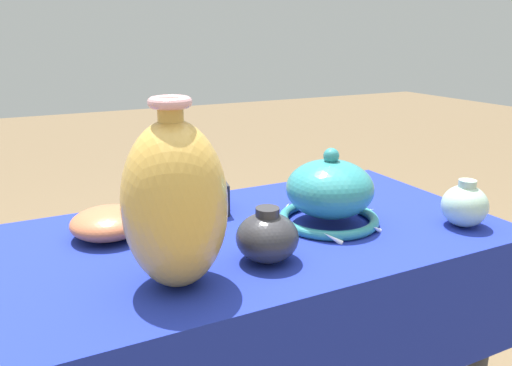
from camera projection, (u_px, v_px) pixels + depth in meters
display_table at (254, 273)px, 1.11m from camera, size 1.12×0.59×0.75m
vase_tall_bulbous at (175, 204)px, 0.83m from camera, size 0.18×0.18×0.32m
vase_dome_bell at (330, 194)px, 1.12m from camera, size 0.24×0.23×0.18m
mosaic_tile_box at (196, 197)px, 1.20m from camera, size 0.16×0.14×0.08m
bowl_shallow_terracotta at (109, 223)px, 1.06m from camera, size 0.16×0.16×0.06m
jar_round_celadon at (465, 205)px, 1.11m from camera, size 0.10×0.10×0.11m
jar_round_charcoal at (267, 237)px, 0.94m from camera, size 0.12×0.12×0.11m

